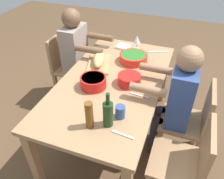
{
  "coord_description": "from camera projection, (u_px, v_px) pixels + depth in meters",
  "views": [
    {
      "loc": [
        -1.66,
        -0.61,
        1.97
      ],
      "look_at": [
        0.0,
        0.0,
        0.63
      ],
      "focal_mm": 36.64,
      "sensor_mm": 36.0,
      "label": 1
    }
  ],
  "objects": [
    {
      "name": "serving_bowl_pasta",
      "position": [
        129.0,
        79.0,
        2.07
      ],
      "size": [
        0.21,
        0.21,
        0.09
      ],
      "color": "red",
      "rests_on": "dining_table"
    },
    {
      "name": "carving_knife",
      "position": [
        158.0,
        52.0,
        2.59
      ],
      "size": [
        0.11,
        0.22,
        0.01
      ],
      "primitive_type": "cube",
      "rotation": [
        0.0,
        0.0,
        1.97
      ],
      "color": "silver",
      "rests_on": "dining_table"
    },
    {
      "name": "bread_loaf",
      "position": [
        99.0,
        59.0,
        2.34
      ],
      "size": [
        0.34,
        0.2,
        0.09
      ],
      "primitive_type": "ellipsoid",
      "rotation": [
        0.0,
        0.0,
        0.3
      ],
      "color": "tan",
      "rests_on": "cutting_board"
    },
    {
      "name": "serving_bowl_greens",
      "position": [
        133.0,
        57.0,
        2.4
      ],
      "size": [
        0.29,
        0.29,
        0.08
      ],
      "color": "red",
      "rests_on": "dining_table"
    },
    {
      "name": "fork_near_left",
      "position": [
        122.0,
        135.0,
        1.61
      ],
      "size": [
        0.03,
        0.17,
        0.01
      ],
      "primitive_type": "cube",
      "rotation": [
        0.0,
        0.0,
        -0.1
      ],
      "color": "silver",
      "rests_on": "dining_table"
    },
    {
      "name": "chair_far_right",
      "position": [
        66.0,
        65.0,
        2.87
      ],
      "size": [
        0.4,
        0.4,
        0.85
      ],
      "color": "#A87F56",
      "rests_on": "ground_plane"
    },
    {
      "name": "ground_plane",
      "position": [
        112.0,
        133.0,
        2.6
      ],
      "size": [
        8.0,
        8.0,
        0.0
      ],
      "primitive_type": "plane",
      "color": "brown"
    },
    {
      "name": "fork_near_center",
      "position": [
        139.0,
        95.0,
        1.96
      ],
      "size": [
        0.03,
        0.17,
        0.01
      ],
      "primitive_type": "cube",
      "rotation": [
        0.0,
        0.0,
        -0.07
      ],
      "color": "silver",
      "rests_on": "dining_table"
    },
    {
      "name": "fork_far_right",
      "position": [
        106.0,
        47.0,
        2.69
      ],
      "size": [
        0.04,
        0.17,
        0.01
      ],
      "primitive_type": "cube",
      "rotation": [
        0.0,
        0.0,
        0.13
      ],
      "color": "silver",
      "rests_on": "dining_table"
    },
    {
      "name": "napkin_stack",
      "position": [
        123.0,
        47.0,
        2.68
      ],
      "size": [
        0.16,
        0.16,
        0.02
      ],
      "primitive_type": "cube",
      "rotation": [
        0.0,
        0.0,
        -0.13
      ],
      "color": "white",
      "rests_on": "dining_table"
    },
    {
      "name": "chair_near_center",
      "position": [
        192.0,
        120.0,
        2.09
      ],
      "size": [
        0.4,
        0.4,
        0.85
      ],
      "color": "#A87F56",
      "rests_on": "ground_plane"
    },
    {
      "name": "cup_near_left",
      "position": [
        120.0,
        112.0,
        1.73
      ],
      "size": [
        0.08,
        0.08,
        0.11
      ],
      "primitive_type": "cylinder",
      "color": "#334C8C",
      "rests_on": "dining_table"
    },
    {
      "name": "diner_far_right",
      "position": [
        78.0,
        52.0,
        2.69
      ],
      "size": [
        0.41,
        0.53,
        1.2
      ],
      "color": "#2D2D38",
      "rests_on": "ground_plane"
    },
    {
      "name": "diner_near_center",
      "position": [
        176.0,
        97.0,
        2.01
      ],
      "size": [
        0.41,
        0.53,
        1.2
      ],
      "color": "#2D2D38",
      "rests_on": "ground_plane"
    },
    {
      "name": "wine_glass",
      "position": [
        137.0,
        40.0,
        2.58
      ],
      "size": [
        0.08,
        0.08,
        0.17
      ],
      "color": "silver",
      "rests_on": "dining_table"
    },
    {
      "name": "wine_bottle",
      "position": [
        108.0,
        114.0,
        1.63
      ],
      "size": [
        0.08,
        0.08,
        0.29
      ],
      "color": "#193819",
      "rests_on": "dining_table"
    },
    {
      "name": "chair_near_left",
      "position": [
        187.0,
        161.0,
        1.74
      ],
      "size": [
        0.4,
        0.4,
        0.85
      ],
      "color": "#A87F56",
      "rests_on": "ground_plane"
    },
    {
      "name": "serving_bowl_fruit",
      "position": [
        93.0,
        81.0,
        2.04
      ],
      "size": [
        0.23,
        0.23,
        0.1
      ],
      "color": "red",
      "rests_on": "dining_table"
    },
    {
      "name": "beer_bottle",
      "position": [
        89.0,
        115.0,
        1.62
      ],
      "size": [
        0.06,
        0.06,
        0.22
      ],
      "primitive_type": "cylinder",
      "color": "brown",
      "rests_on": "dining_table"
    },
    {
      "name": "dining_table",
      "position": [
        112.0,
        87.0,
        2.2
      ],
      "size": [
        1.71,
        0.92,
        0.74
      ],
      "color": "#A87F56",
      "rests_on": "ground_plane"
    },
    {
      "name": "cutting_board",
      "position": [
        99.0,
        64.0,
        2.37
      ],
      "size": [
        0.45,
        0.33,
        0.02
      ],
      "primitive_type": "cube",
      "rotation": [
        0.0,
        0.0,
        0.3
      ],
      "color": "tan",
      "rests_on": "dining_table"
    }
  ]
}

